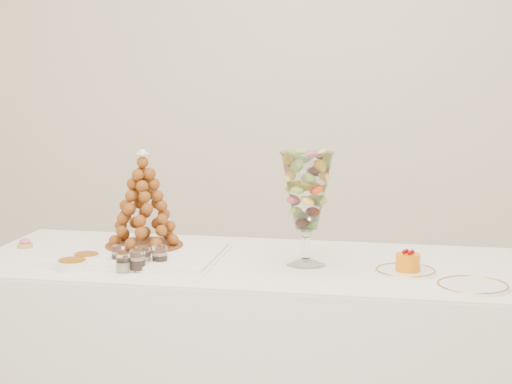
# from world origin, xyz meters

# --- Properties ---
(buffet_table) EXTENTS (1.94, 0.83, 0.73)m
(buffet_table) POSITION_xyz_m (-0.04, 0.35, 0.36)
(buffet_table) COLOR white
(buffet_table) RESTS_ON ground
(lace_tray) EXTENTS (0.58, 0.44, 0.02)m
(lace_tray) POSITION_xyz_m (-0.43, 0.34, 0.74)
(lace_tray) COLOR white
(lace_tray) RESTS_ON buffet_table
(macaron_vase) EXTENTS (0.18, 0.18, 0.39)m
(macaron_vase) POSITION_xyz_m (0.17, 0.32, 0.98)
(macaron_vase) COLOR white
(macaron_vase) RESTS_ON buffet_table
(cake_plate) EXTENTS (0.20, 0.20, 0.01)m
(cake_plate) POSITION_xyz_m (0.51, 0.26, 0.73)
(cake_plate) COLOR white
(cake_plate) RESTS_ON buffet_table
(spare_plate) EXTENTS (0.22, 0.22, 0.01)m
(spare_plate) POSITION_xyz_m (0.71, 0.11, 0.73)
(spare_plate) COLOR white
(spare_plate) RESTS_ON buffet_table
(pink_tart) EXTENTS (0.06, 0.06, 0.04)m
(pink_tart) POSITION_xyz_m (-0.90, 0.42, 0.74)
(pink_tart) COLOR tan
(pink_tart) RESTS_ON buffet_table
(verrine_a) EXTENTS (0.06, 0.06, 0.06)m
(verrine_a) POSITION_xyz_m (-0.47, 0.23, 0.76)
(verrine_a) COLOR white
(verrine_a) RESTS_ON buffet_table
(verrine_b) EXTENTS (0.05, 0.05, 0.07)m
(verrine_b) POSITION_xyz_m (-0.37, 0.21, 0.76)
(verrine_b) COLOR white
(verrine_b) RESTS_ON buffet_table
(verrine_c) EXTENTS (0.06, 0.06, 0.07)m
(verrine_c) POSITION_xyz_m (-0.32, 0.22, 0.76)
(verrine_c) COLOR white
(verrine_c) RESTS_ON buffet_table
(verrine_d) EXTENTS (0.06, 0.06, 0.06)m
(verrine_d) POSITION_xyz_m (-0.42, 0.12, 0.76)
(verrine_d) COLOR white
(verrine_d) RESTS_ON buffet_table
(verrine_e) EXTENTS (0.06, 0.06, 0.07)m
(verrine_e) POSITION_xyz_m (-0.37, 0.14, 0.76)
(verrine_e) COLOR white
(verrine_e) RESTS_ON buffet_table
(ramekin_back) EXTENTS (0.09, 0.09, 0.03)m
(ramekin_back) POSITION_xyz_m (-0.59, 0.23, 0.74)
(ramekin_back) COLOR white
(ramekin_back) RESTS_ON buffet_table
(ramekin_front) EXTENTS (0.10, 0.10, 0.03)m
(ramekin_front) POSITION_xyz_m (-0.60, 0.13, 0.74)
(ramekin_front) COLOR white
(ramekin_front) RESTS_ON buffet_table
(croquembouche) EXTENTS (0.28, 0.28, 0.36)m
(croquembouche) POSITION_xyz_m (-0.44, 0.44, 0.92)
(croquembouche) COLOR brown
(croquembouche) RESTS_ON lace_tray
(mousse_cake) EXTENTS (0.08, 0.08, 0.07)m
(mousse_cake) POSITION_xyz_m (0.51, 0.25, 0.77)
(mousse_cake) COLOR orange
(mousse_cake) RESTS_ON cake_plate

